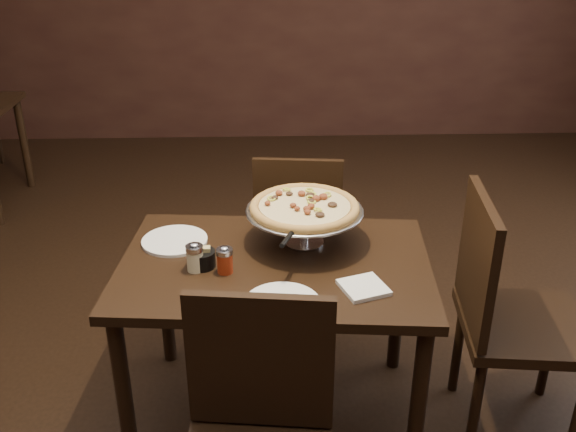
{
  "coord_description": "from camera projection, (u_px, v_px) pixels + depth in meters",
  "views": [
    {
      "loc": [
        0.07,
        -2.07,
        1.88
      ],
      "look_at": [
        0.14,
        0.02,
        0.87
      ],
      "focal_mm": 40.0,
      "sensor_mm": 36.0,
      "label": 1
    }
  ],
  "objects": [
    {
      "name": "packet_caddy",
      "position": [
        201.0,
        258.0,
        2.3
      ],
      "size": [
        0.1,
        0.1,
        0.08
      ],
      "rotation": [
        0.0,
        0.0,
        0.03
      ],
      "color": "black",
      "rests_on": "dining_table"
    },
    {
      "name": "dining_table",
      "position": [
        275.0,
        284.0,
        2.39
      ],
      "size": [
        1.19,
        0.85,
        0.71
      ],
      "rotation": [
        0.0,
        0.0,
        -0.08
      ],
      "color": "black",
      "rests_on": "ground"
    },
    {
      "name": "chair_side",
      "position": [
        506.0,
        310.0,
        2.37
      ],
      "size": [
        0.5,
        0.5,
        0.98
      ],
      "rotation": [
        0.0,
        0.0,
        1.47
      ],
      "color": "black",
      "rests_on": "ground"
    },
    {
      "name": "pizza_stand",
      "position": [
        305.0,
        208.0,
        2.41
      ],
      "size": [
        0.45,
        0.45,
        0.18
      ],
      "color": "#B9B9C1",
      "rests_on": "dining_table"
    },
    {
      "name": "room",
      "position": [
        264.0,
        70.0,
        2.1
      ],
      "size": [
        6.04,
        7.04,
        2.84
      ],
      "color": "black",
      "rests_on": "ground"
    },
    {
      "name": "napkin_stack",
      "position": [
        364.0,
        288.0,
        2.17
      ],
      "size": [
        0.18,
        0.18,
        0.02
      ],
      "primitive_type": "cube",
      "rotation": [
        0.0,
        0.0,
        0.34
      ],
      "color": "white",
      "rests_on": "dining_table"
    },
    {
      "name": "chair_far",
      "position": [
        298.0,
        227.0,
        3.12
      ],
      "size": [
        0.45,
        0.45,
        0.87
      ],
      "rotation": [
        0.0,
        0.0,
        3.04
      ],
      "color": "black",
      "rests_on": "ground"
    },
    {
      "name": "plate_left",
      "position": [
        175.0,
        241.0,
        2.48
      ],
      "size": [
        0.25,
        0.25,
        0.01
      ],
      "primitive_type": "cylinder",
      "color": "white",
      "rests_on": "dining_table"
    },
    {
      "name": "serving_spatula",
      "position": [
        287.0,
        240.0,
        2.19
      ],
      "size": [
        0.13,
        0.13,
        0.02
      ],
      "rotation": [
        0.0,
        0.0,
        -0.36
      ],
      "color": "#B9B9C1",
      "rests_on": "pizza_stand"
    },
    {
      "name": "pepper_flake_shaker",
      "position": [
        225.0,
        260.0,
        2.26
      ],
      "size": [
        0.06,
        0.06,
        0.1
      ],
      "color": "maroon",
      "rests_on": "dining_table"
    },
    {
      "name": "parmesan_shaker",
      "position": [
        195.0,
        257.0,
        2.27
      ],
      "size": [
        0.06,
        0.06,
        0.11
      ],
      "color": "#F0EBBA",
      "rests_on": "dining_table"
    },
    {
      "name": "plate_near",
      "position": [
        282.0,
        304.0,
        2.09
      ],
      "size": [
        0.25,
        0.25,
        0.01
      ],
      "primitive_type": "cylinder",
      "color": "white",
      "rests_on": "dining_table"
    }
  ]
}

